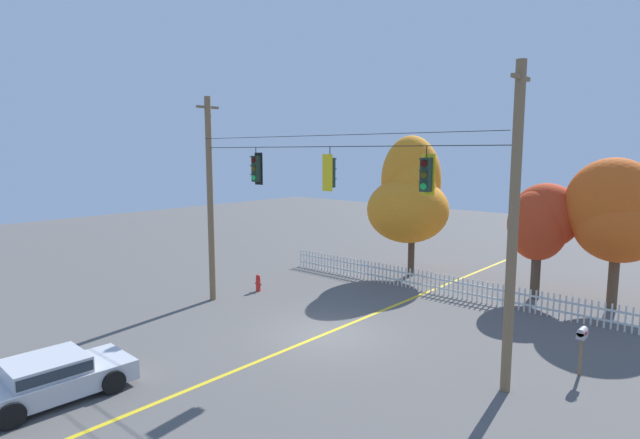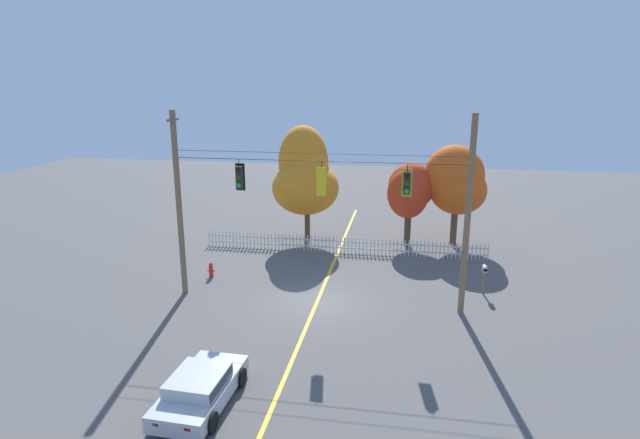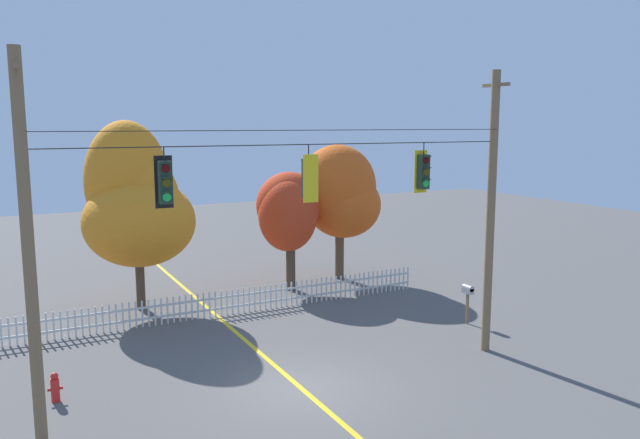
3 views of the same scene
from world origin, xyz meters
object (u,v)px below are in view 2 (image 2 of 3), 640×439
Objects in this scene: traffic_signal_northbound_secondary at (407,183)px; autumn_oak_far_east at (456,183)px; autumn_maple_mid at (410,190)px; traffic_signal_westbound_side at (322,181)px; roadside_mailbox at (485,271)px; autumn_maple_near_fence at (305,177)px; parked_car at (200,388)px; traffic_signal_northbound_primary at (240,177)px; fire_hydrant at (211,270)px.

traffic_signal_northbound_secondary is 10.84m from autumn_oak_far_east.
autumn_oak_far_east reaches higher than autumn_maple_mid.
roadside_mailbox is (7.60, 2.39, -4.62)m from traffic_signal_westbound_side.
parked_car is (0.10, -17.95, -3.55)m from autumn_maple_near_fence.
parked_car is at bearing -126.48° from traffic_signal_northbound_secondary.
traffic_signal_northbound_primary is 9.73m from autumn_maple_near_fence.
roadside_mailbox is at bearing -34.90° from autumn_maple_near_fence.
autumn_maple_mid is 19.66m from parked_car.
traffic_signal_northbound_primary is 12.52m from roadside_mailbox.
autumn_maple_near_fence is at bearing 105.46° from traffic_signal_westbound_side.
traffic_signal_northbound_primary is at bearing 98.34° from parked_car.
parked_car is (1.24, -8.44, -5.25)m from traffic_signal_northbound_primary.
autumn_maple_near_fence is 6.59m from autumn_maple_mid.
traffic_signal_westbound_side is 1.89× the size of fire_hydrant.
parked_car is 5.06× the size of fire_hydrant.
autumn_oak_far_east is 21.10m from parked_car.
autumn_oak_far_east reaches higher than roadside_mailbox.
autumn_oak_far_east reaches higher than fire_hydrant.
fire_hydrant is 13.93m from roadside_mailbox.
traffic_signal_westbound_side is at bearing -111.46° from autumn_maple_mid.
traffic_signal_westbound_side is 1.03× the size of traffic_signal_northbound_secondary.
traffic_signal_westbound_side is 10.03m from autumn_maple_near_fence.
fire_hydrant is (-10.21, -7.67, -3.09)m from autumn_maple_mid.
traffic_signal_northbound_primary is 1.00× the size of traffic_signal_northbound_secondary.
parked_car is at bearing -89.67° from autumn_maple_near_fence.
traffic_signal_northbound_primary is 7.47m from traffic_signal_northbound_secondary.
fire_hydrant is (-2.54, 2.24, -5.46)m from traffic_signal_northbound_primary.
parked_car is (-6.44, -18.35, -2.88)m from autumn_maple_mid.
traffic_signal_westbound_side is 8.61m from fire_hydrant.
autumn_oak_far_east is (2.97, 10.25, -1.88)m from traffic_signal_northbound_secondary.
traffic_signal_northbound_secondary is at bearing -148.65° from roadside_mailbox.
fire_hydrant is (-10.01, 2.24, -5.45)m from traffic_signal_northbound_secondary.
autumn_maple_near_fence is (-2.64, 9.53, -1.65)m from traffic_signal_westbound_side.
autumn_oak_far_east is 8.40m from roadside_mailbox.
traffic_signal_northbound_primary is 10.01m from parked_car.
autumn_maple_near_fence reaches higher than traffic_signal_northbound_primary.
parked_car is (-9.21, -18.69, -3.36)m from autumn_oak_far_east.
autumn_maple_near_fence is at bearing -175.49° from autumn_oak_far_east.
autumn_maple_mid is 6.45× the size of fire_hydrant.
traffic_signal_westbound_side is (3.77, -0.02, -0.05)m from traffic_signal_northbound_primary.
autumn_oak_far_east is at bearing 73.84° from traffic_signal_northbound_secondary.
roadside_mailbox is at bearing 0.55° from fire_hydrant.
roadside_mailbox is (10.24, -7.14, -2.97)m from autumn_maple_near_fence.
fire_hydrant is at bearing 138.58° from traffic_signal_northbound_primary.
parked_car is (-2.53, -8.42, -5.20)m from traffic_signal_westbound_side.
traffic_signal_westbound_side reaches higher than roadside_mailbox.
traffic_signal_westbound_side and traffic_signal_northbound_secondary have the same top height.
parked_car reaches higher than fire_hydrant.
traffic_signal_westbound_side is at bearing -123.02° from autumn_oak_far_east.
traffic_signal_northbound_secondary is 1.01× the size of roadside_mailbox.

